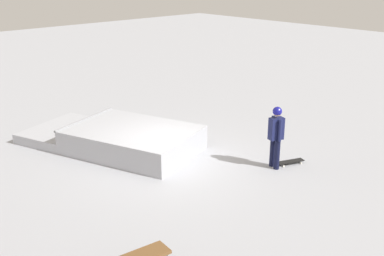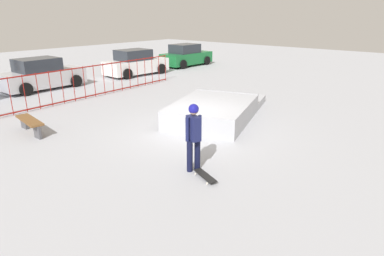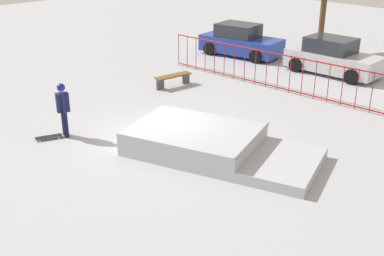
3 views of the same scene
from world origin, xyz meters
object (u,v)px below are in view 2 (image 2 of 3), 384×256
object	(u,v)px
parked_car_white	(136,63)
parked_car_silver	(42,75)
parked_car_green	(186,56)
skate_ramp	(217,109)
skater	(194,133)
skateboard	(205,176)
park_bench	(30,123)

from	to	relation	value
parked_car_white	parked_car_silver	bearing A→B (deg)	178.88
parked_car_silver	parked_car_green	distance (m)	10.99
skate_ramp	parked_car_green	world-z (taller)	parked_car_green
parked_car_green	skate_ramp	bearing A→B (deg)	-133.11
parked_car_green	parked_car_white	bearing A→B (deg)	-177.79
parked_car_silver	skate_ramp	bearing A→B (deg)	-80.87
skate_ramp	parked_car_silver	xyz separation A→B (m)	(-1.78, 9.89, 0.41)
parked_car_white	parked_car_green	world-z (taller)	same
skater	skateboard	size ratio (longest dim) A/B	2.11
skater	park_bench	xyz separation A→B (m)	(-1.35, 5.86, -0.65)
skate_ramp	parked_car_white	bearing A→B (deg)	47.76
parked_car_silver	park_bench	bearing A→B (deg)	-121.06
parked_car_silver	parked_car_white	size ratio (longest dim) A/B	0.99
skater	parked_car_white	xyz separation A→B (m)	(8.20, 11.68, -0.28)
parked_car_silver	parked_car_white	bearing A→B (deg)	-5.48
skate_ramp	parked_car_green	size ratio (longest dim) A/B	1.44
park_bench	parked_car_green	world-z (taller)	parked_car_green
park_bench	parked_car_silver	distance (m)	7.25
skateboard	park_bench	world-z (taller)	park_bench
parked_car_white	parked_car_green	bearing A→B (deg)	4.69
park_bench	parked_car_white	bearing A→B (deg)	31.33
skater	skate_ramp	bearing A→B (deg)	138.62
skater	park_bench	world-z (taller)	skater
skateboard	parked_car_green	bearing A→B (deg)	154.30
skateboard	parked_car_white	size ratio (longest dim) A/B	0.20
skate_ramp	parked_car_green	distance (m)	13.27
skate_ramp	skateboard	size ratio (longest dim) A/B	7.28
skate_ramp	skater	xyz separation A→B (m)	(-4.05, -2.25, 0.69)
parked_car_silver	parked_car_white	distance (m)	5.96
skateboard	skater	bearing A→B (deg)	-176.98
skate_ramp	park_bench	xyz separation A→B (m)	(-5.40, 3.61, 0.04)
skate_ramp	park_bench	bearing A→B (deg)	127.74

